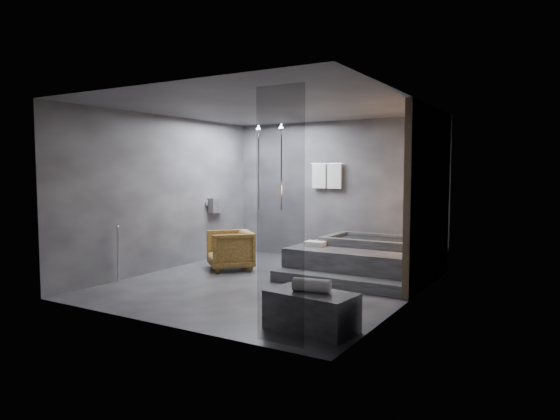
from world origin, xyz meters
The scene contains 7 objects.
room centered at (0.40, 0.24, 1.73)m, with size 5.00×5.04×2.82m.
tub_deck centered at (1.05, 1.45, 0.25)m, with size 2.20×2.00×0.50m, color #2F2F31.
tub_step centered at (1.05, 0.27, 0.09)m, with size 2.20×0.36×0.18m, color #2F2F31.
concrete_bench centered at (1.67, -1.79, 0.22)m, with size 0.99×0.55×0.45m, color #2F2F32.
driftwood_chair centered at (-1.22, 0.59, 0.36)m, with size 0.76×0.79×0.72m, color #493112.
rolled_towel centered at (1.67, -1.80, 0.52)m, with size 0.15×0.15×0.43m, color white.
deck_towel centered at (0.33, 0.95, 0.54)m, with size 0.33×0.24×0.09m, color silver.
Camera 1 is at (4.19, -6.71, 1.81)m, focal length 32.00 mm.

